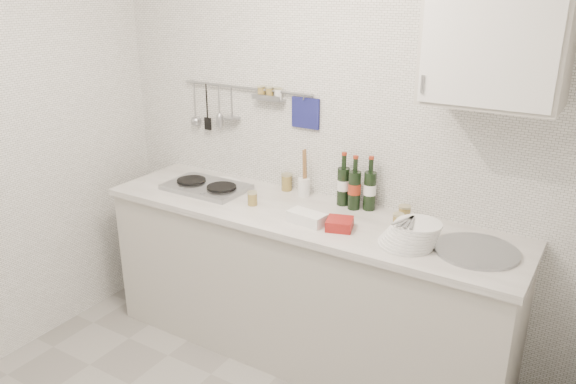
% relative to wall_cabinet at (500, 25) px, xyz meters
% --- Properties ---
extents(back_wall, '(3.00, 0.02, 2.50)m').
position_rel_wall_cabinet_xyz_m(back_wall, '(-0.90, 0.18, -0.70)').
color(back_wall, silver).
rests_on(back_wall, floor).
extents(counter, '(2.44, 0.64, 0.96)m').
position_rel_wall_cabinet_xyz_m(counter, '(-0.89, -0.12, -1.52)').
color(counter, '#B2AEA4').
rests_on(counter, floor).
extents(wall_rail, '(0.98, 0.09, 0.34)m').
position_rel_wall_cabinet_xyz_m(wall_rail, '(-1.50, 0.15, -0.52)').
color(wall_rail, '#93969B').
rests_on(wall_rail, back_wall).
extents(wall_cabinet, '(0.60, 0.38, 0.70)m').
position_rel_wall_cabinet_xyz_m(wall_cabinet, '(0.00, 0.00, 0.00)').
color(wall_cabinet, '#B2AEA4').
rests_on(wall_cabinet, back_wall).
extents(plate_stack_hob, '(0.30, 0.30, 0.03)m').
position_rel_wall_cabinet_xyz_m(plate_stack_hob, '(-1.55, -0.07, -1.02)').
color(plate_stack_hob, '#456A9E').
rests_on(plate_stack_hob, counter).
extents(plate_stack_sink, '(0.30, 0.28, 0.12)m').
position_rel_wall_cabinet_xyz_m(plate_stack_sink, '(-0.24, -0.21, -0.97)').
color(plate_stack_sink, white).
rests_on(plate_stack_sink, counter).
extents(wine_bottles, '(0.23, 0.11, 0.31)m').
position_rel_wall_cabinet_xyz_m(wine_bottles, '(-0.69, 0.09, -0.87)').
color(wine_bottles, black).
rests_on(wine_bottles, counter).
extents(butter_dish, '(0.22, 0.13, 0.06)m').
position_rel_wall_cabinet_xyz_m(butter_dish, '(-0.81, -0.25, -1.00)').
color(butter_dish, white).
rests_on(butter_dish, counter).
extents(strawberry_punnet, '(0.17, 0.17, 0.06)m').
position_rel_wall_cabinet_xyz_m(strawberry_punnet, '(-0.63, -0.22, -1.00)').
color(strawberry_punnet, '#A42312').
rests_on(strawberry_punnet, counter).
extents(utensil_crock, '(0.07, 0.07, 0.30)m').
position_rel_wall_cabinet_xyz_m(utensil_crock, '(-1.03, 0.10, -0.96)').
color(utensil_crock, white).
rests_on(utensil_crock, counter).
extents(jar_a, '(0.07, 0.07, 0.10)m').
position_rel_wall_cabinet_xyz_m(jar_a, '(-1.17, 0.13, -0.98)').
color(jar_a, olive).
rests_on(jar_a, counter).
extents(jar_b, '(0.07, 0.07, 0.08)m').
position_rel_wall_cabinet_xyz_m(jar_b, '(-0.38, 0.07, -0.99)').
color(jar_b, olive).
rests_on(jar_b, counter).
extents(jar_c, '(0.06, 0.06, 0.08)m').
position_rel_wall_cabinet_xyz_m(jar_c, '(-0.37, -0.06, -0.99)').
color(jar_c, olive).
rests_on(jar_c, counter).
extents(jar_d, '(0.06, 0.06, 0.08)m').
position_rel_wall_cabinet_xyz_m(jar_d, '(-1.21, -0.18, -0.99)').
color(jar_d, olive).
rests_on(jar_d, counter).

